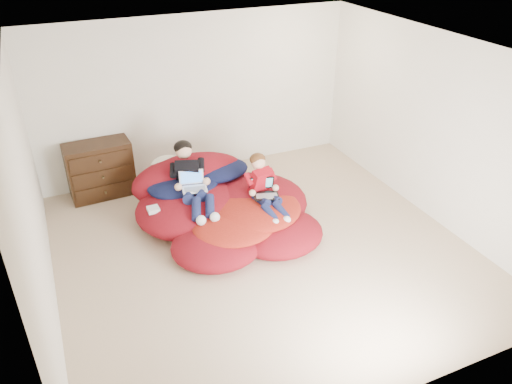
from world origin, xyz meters
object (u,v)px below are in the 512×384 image
(older_boy, at_px, (191,177))
(younger_boy, at_px, (264,185))
(dresser, at_px, (100,170))
(beanbag_pile, at_px, (223,206))
(laptop_black, at_px, (264,190))
(laptop_white, at_px, (193,184))

(older_boy, bearing_deg, younger_boy, -30.02)
(dresser, height_order, beanbag_pile, dresser)
(older_boy, xyz_separation_m, younger_boy, (0.85, -0.49, -0.07))
(beanbag_pile, xyz_separation_m, laptop_black, (0.48, -0.30, 0.30))
(laptop_white, bearing_deg, older_boy, 90.00)
(dresser, relative_size, beanbag_pile, 0.40)
(dresser, bearing_deg, laptop_white, -52.40)
(beanbag_pile, distance_m, older_boy, 0.61)
(dresser, relative_size, laptop_white, 2.65)
(beanbag_pile, xyz_separation_m, laptop_white, (-0.37, 0.11, 0.38))
(laptop_black, bearing_deg, older_boy, 149.35)
(older_boy, height_order, younger_boy, older_boy)
(dresser, bearing_deg, older_boy, -50.47)
(younger_boy, bearing_deg, dresser, 137.19)
(younger_boy, height_order, laptop_black, younger_boy)
(beanbag_pile, distance_m, laptop_black, 0.64)
(laptop_black, bearing_deg, beanbag_pile, 148.15)
(beanbag_pile, relative_size, older_boy, 2.09)
(dresser, bearing_deg, younger_boy, -42.81)
(dresser, height_order, younger_boy, younger_boy)
(dresser, xyz_separation_m, younger_boy, (1.88, -1.74, 0.20))
(beanbag_pile, distance_m, laptop_white, 0.54)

